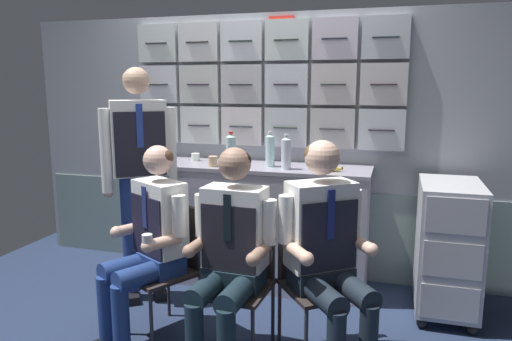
{
  "coord_description": "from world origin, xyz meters",
  "views": [
    {
      "loc": [
        1.1,
        -2.47,
        1.59
      ],
      "look_at": [
        0.24,
        0.44,
        1.04
      ],
      "focal_mm": 33.61,
      "sensor_mm": 36.0,
      "label": 1
    }
  ],
  "objects_px": {
    "folding_chair_left": "(172,256)",
    "snack_banana": "(331,169)",
    "crew_member_standing": "(140,163)",
    "folding_chair_center": "(240,268)",
    "crew_member_left": "(149,237)",
    "crew_member_right": "(327,244)",
    "service_trolley": "(448,245)",
    "coffee_cup_spare": "(196,157)",
    "water_bottle_clear": "(270,150)",
    "crew_member_center": "(229,249)",
    "folding_chair_right": "(313,268)"
  },
  "relations": [
    {
      "from": "service_trolley",
      "to": "folding_chair_center",
      "type": "xyz_separation_m",
      "value": [
        -1.23,
        -0.83,
        0.01
      ]
    },
    {
      "from": "crew_member_left",
      "to": "crew_member_standing",
      "type": "relative_size",
      "value": 0.72
    },
    {
      "from": "service_trolley",
      "to": "snack_banana",
      "type": "height_order",
      "value": "snack_banana"
    },
    {
      "from": "folding_chair_right",
      "to": "water_bottle_clear",
      "type": "xyz_separation_m",
      "value": [
        -0.49,
        0.83,
        0.58
      ]
    },
    {
      "from": "folding_chair_left",
      "to": "folding_chair_center",
      "type": "bearing_deg",
      "value": -9.02
    },
    {
      "from": "crew_member_right",
      "to": "crew_member_center",
      "type": "bearing_deg",
      "value": -163.11
    },
    {
      "from": "folding_chair_right",
      "to": "crew_member_center",
      "type": "bearing_deg",
      "value": -146.42
    },
    {
      "from": "coffee_cup_spare",
      "to": "snack_banana",
      "type": "height_order",
      "value": "coffee_cup_spare"
    },
    {
      "from": "service_trolley",
      "to": "crew_member_left",
      "type": "xyz_separation_m",
      "value": [
        -1.8,
        -0.9,
        0.17
      ]
    },
    {
      "from": "service_trolley",
      "to": "crew_member_right",
      "type": "distance_m",
      "value": 1.12
    },
    {
      "from": "folding_chair_left",
      "to": "crew_member_standing",
      "type": "distance_m",
      "value": 0.78
    },
    {
      "from": "service_trolley",
      "to": "coffee_cup_spare",
      "type": "height_order",
      "value": "coffee_cup_spare"
    },
    {
      "from": "crew_member_left",
      "to": "crew_member_right",
      "type": "bearing_deg",
      "value": 3.32
    },
    {
      "from": "folding_chair_left",
      "to": "coffee_cup_spare",
      "type": "xyz_separation_m",
      "value": [
        -0.25,
        0.98,
        0.49
      ]
    },
    {
      "from": "crew_member_left",
      "to": "folding_chair_center",
      "type": "xyz_separation_m",
      "value": [
        0.57,
        0.06,
        -0.16
      ]
    },
    {
      "from": "crew_member_left",
      "to": "folding_chair_center",
      "type": "distance_m",
      "value": 0.59
    },
    {
      "from": "folding_chair_left",
      "to": "folding_chair_center",
      "type": "distance_m",
      "value": 0.49
    },
    {
      "from": "crew_member_right",
      "to": "crew_member_standing",
      "type": "relative_size",
      "value": 0.75
    },
    {
      "from": "folding_chair_left",
      "to": "crew_member_right",
      "type": "xyz_separation_m",
      "value": [
        1.0,
        -0.08,
        0.2
      ]
    },
    {
      "from": "crew_member_standing",
      "to": "coffee_cup_spare",
      "type": "height_order",
      "value": "crew_member_standing"
    },
    {
      "from": "crew_member_standing",
      "to": "water_bottle_clear",
      "type": "distance_m",
      "value": 0.98
    },
    {
      "from": "crew_member_standing",
      "to": "snack_banana",
      "type": "bearing_deg",
      "value": 16.58
    },
    {
      "from": "folding_chair_left",
      "to": "snack_banana",
      "type": "relative_size",
      "value": 4.83
    },
    {
      "from": "service_trolley",
      "to": "water_bottle_clear",
      "type": "relative_size",
      "value": 3.41
    },
    {
      "from": "crew_member_standing",
      "to": "snack_banana",
      "type": "relative_size",
      "value": 9.92
    },
    {
      "from": "folding_chair_right",
      "to": "coffee_cup_spare",
      "type": "distance_m",
      "value": 1.56
    },
    {
      "from": "water_bottle_clear",
      "to": "snack_banana",
      "type": "relative_size",
      "value": 1.59
    },
    {
      "from": "crew_member_center",
      "to": "crew_member_standing",
      "type": "relative_size",
      "value": 0.73
    },
    {
      "from": "folding_chair_center",
      "to": "crew_member_right",
      "type": "distance_m",
      "value": 0.55
    },
    {
      "from": "crew_member_center",
      "to": "snack_banana",
      "type": "bearing_deg",
      "value": 67.85
    },
    {
      "from": "crew_member_left",
      "to": "folding_chair_right",
      "type": "distance_m",
      "value": 1.01
    },
    {
      "from": "crew_member_right",
      "to": "coffee_cup_spare",
      "type": "relative_size",
      "value": 18.79
    },
    {
      "from": "crew_member_right",
      "to": "coffee_cup_spare",
      "type": "distance_m",
      "value": 1.66
    },
    {
      "from": "coffee_cup_spare",
      "to": "snack_banana",
      "type": "relative_size",
      "value": 0.4
    },
    {
      "from": "crew_member_left",
      "to": "crew_member_standing",
      "type": "xyz_separation_m",
      "value": [
        -0.35,
        0.54,
        0.35
      ]
    },
    {
      "from": "crew_member_left",
      "to": "crew_member_center",
      "type": "bearing_deg",
      "value": -9.77
    },
    {
      "from": "crew_member_left",
      "to": "water_bottle_clear",
      "type": "height_order",
      "value": "water_bottle_clear"
    },
    {
      "from": "folding_chair_center",
      "to": "folding_chair_right",
      "type": "distance_m",
      "value": 0.44
    },
    {
      "from": "service_trolley",
      "to": "folding_chair_right",
      "type": "xyz_separation_m",
      "value": [
        -0.81,
        -0.71,
        0.01
      ]
    },
    {
      "from": "crew_member_left",
      "to": "coffee_cup_spare",
      "type": "xyz_separation_m",
      "value": [
        -0.17,
        1.12,
        0.33
      ]
    },
    {
      "from": "service_trolley",
      "to": "water_bottle_clear",
      "type": "bearing_deg",
      "value": 174.59
    },
    {
      "from": "crew_member_standing",
      "to": "folding_chair_center",
      "type": "bearing_deg",
      "value": -27.17
    },
    {
      "from": "water_bottle_clear",
      "to": "snack_banana",
      "type": "height_order",
      "value": "water_bottle_clear"
    },
    {
      "from": "crew_member_right",
      "to": "water_bottle_clear",
      "type": "distance_m",
      "value": 1.19
    },
    {
      "from": "crew_member_left",
      "to": "crew_member_right",
      "type": "relative_size",
      "value": 0.95
    },
    {
      "from": "service_trolley",
      "to": "coffee_cup_spare",
      "type": "distance_m",
      "value": 2.04
    },
    {
      "from": "folding_chair_center",
      "to": "crew_member_right",
      "type": "relative_size",
      "value": 0.65
    },
    {
      "from": "service_trolley",
      "to": "snack_banana",
      "type": "distance_m",
      "value": 0.95
    },
    {
      "from": "water_bottle_clear",
      "to": "crew_member_right",
      "type": "bearing_deg",
      "value": -58.64
    },
    {
      "from": "folding_chair_left",
      "to": "snack_banana",
      "type": "distance_m",
      "value": 1.29
    }
  ]
}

